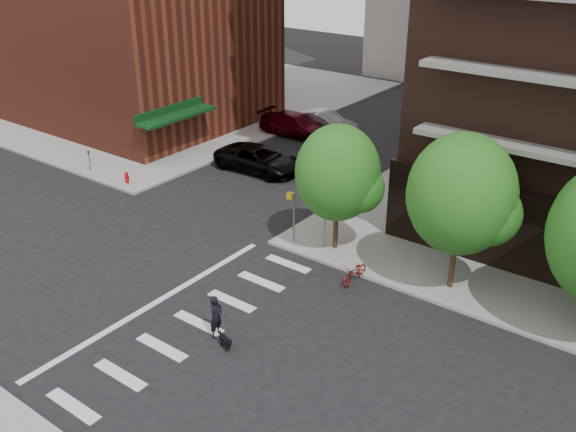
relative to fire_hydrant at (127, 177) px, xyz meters
The scene contains 14 objects.
ground 13.09m from the fire_hydrant, 36.61° to the right, with size 120.00×120.00×0.00m, color black.
sidewalk_nw 21.04m from the fire_hydrant, 131.72° to the left, with size 31.00×33.00×0.15m, color gray.
crosswalk 14.92m from the fire_hydrant, 31.54° to the right, with size 3.85×13.00×0.01m.
tree_a 14.93m from the fire_hydrant, ahead, with size 4.00×4.00×5.90m.
tree_b 20.90m from the fire_hydrant, ahead, with size 4.50×4.50×6.65m.
pedestrian_signal 12.88m from the fire_hydrant, ahead, with size 2.18×0.67×2.60m.
fire_hydrant is the anchor object (origin of this frame).
parking_meter 3.52m from the fire_hydrant, behind, with size 0.10×0.08×1.32m.
parked_car_black 8.20m from the fire_hydrant, 54.04° to the left, with size 5.79×2.67×1.61m, color black.
parked_car_maroon 13.98m from the fire_hydrant, 79.20° to the left, with size 5.84×2.37×1.69m, color #39020B.
parked_car_silver 16.00m from the fire_hydrant, 75.74° to the left, with size 4.97×1.73×1.64m, color #A4A8AC.
scooter 16.90m from the fire_hydrant, ahead, with size 0.64×1.83×0.96m, color maroon.
dog_walker 16.70m from the fire_hydrant, 28.52° to the right, with size 0.43×0.65×1.79m, color black.
dog 17.65m from the fire_hydrant, 28.42° to the right, with size 0.71×0.38×0.60m.
Camera 1 is at (18.77, -14.97, 15.03)m, focal length 40.00 mm.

